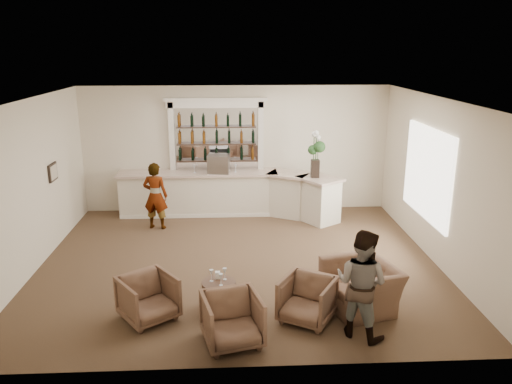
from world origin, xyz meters
TOP-DOWN VIEW (x-y plane):
  - ground at (0.00, 0.00)m, footprint 8.00×8.00m
  - room_shell at (0.16, 0.71)m, footprint 8.04×7.02m
  - bar_counter at (-0.16, 3.00)m, footprint 5.72×1.80m
  - back_bar_alcove at (-0.50, 3.41)m, footprint 2.64×0.25m
  - cocktail_table at (-0.36, -1.90)m, footprint 0.57×0.57m
  - sommelier at (-1.95, 2.10)m, footprint 0.66×0.51m
  - guest at (1.79, -2.76)m, footprint 1.05×1.02m
  - armchair_left at (-1.49, -2.15)m, footprint 1.13×1.13m
  - armchair_center at (-0.14, -2.90)m, footprint 1.00×1.02m
  - armchair_right at (1.06, -2.32)m, footprint 1.08×1.09m
  - armchair_far at (2.02, -1.94)m, footprint 1.32×1.43m
  - espresso_machine at (-0.44, 2.99)m, footprint 0.59×0.51m
  - flower_vase at (1.94, 2.43)m, footprint 0.31×0.31m
  - wine_glass_bar_left at (-1.07, 3.04)m, footprint 0.07×0.07m
  - wine_glass_bar_right at (-0.02, 3.05)m, footprint 0.07×0.07m
  - wine_glass_tbl_a at (-0.48, -1.87)m, footprint 0.07×0.07m
  - wine_glass_tbl_b at (-0.26, -1.82)m, footprint 0.07×0.07m
  - wine_glass_tbl_c at (-0.32, -2.03)m, footprint 0.07×0.07m
  - napkin_holder at (-0.38, -1.76)m, footprint 0.08×0.08m

SIDE VIEW (x-z plane):
  - ground at x=0.00m, z-range 0.00..0.00m
  - cocktail_table at x=-0.36m, z-range 0.00..0.50m
  - armchair_right at x=1.06m, z-range 0.00..0.73m
  - armchair_left at x=-1.49m, z-range 0.00..0.75m
  - armchair_center at x=-0.14m, z-range 0.00..0.77m
  - armchair_far at x=2.02m, z-range 0.00..0.77m
  - napkin_holder at x=-0.38m, z-range 0.50..0.62m
  - bar_counter at x=-0.16m, z-range 0.00..1.14m
  - wine_glass_tbl_a at x=-0.48m, z-range 0.50..0.71m
  - wine_glass_tbl_b at x=-0.26m, z-range 0.50..0.71m
  - wine_glass_tbl_c at x=-0.32m, z-range 0.50..0.71m
  - sommelier at x=-1.95m, z-range 0.00..1.63m
  - guest at x=1.79m, z-range 0.00..1.70m
  - wine_glass_bar_left at x=-1.07m, z-range 1.14..1.35m
  - wine_glass_bar_right at x=-0.02m, z-range 1.14..1.35m
  - espresso_machine at x=-0.44m, z-range 1.14..1.62m
  - flower_vase at x=1.94m, z-range 1.21..2.38m
  - back_bar_alcove at x=-0.50m, z-range 0.53..3.53m
  - room_shell at x=0.16m, z-range 0.68..4.00m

